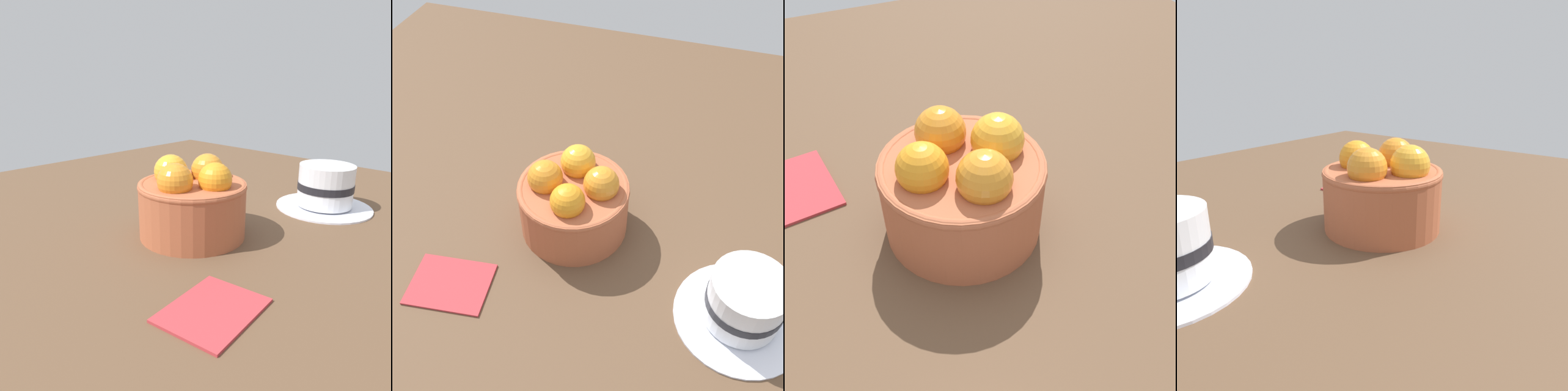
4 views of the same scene
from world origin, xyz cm
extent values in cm
cube|color=brown|center=(0.00, 0.00, -2.15)|extent=(112.15, 111.38, 4.29)
cylinder|color=#AD5938|center=(0.00, 0.00, 3.74)|extent=(14.35, 14.35, 7.47)
torus|color=#AD5938|center=(0.00, 0.00, 7.07)|extent=(14.55, 14.55, 1.00)
sphere|color=gold|center=(-0.50, 3.56, 8.48)|extent=(4.67, 4.67, 4.67)
sphere|color=orange|center=(-3.56, -0.50, 8.48)|extent=(4.57, 4.57, 4.57)
sphere|color=orange|center=(0.50, -3.56, 8.48)|extent=(4.36, 4.36, 4.36)
sphere|color=orange|center=(3.56, 0.50, 8.48)|extent=(4.58, 4.58, 4.58)
cylinder|color=white|center=(23.00, -7.84, 0.30)|extent=(15.26, 15.26, 0.60)
cylinder|color=white|center=(23.00, -7.84, 3.93)|extent=(8.75, 8.75, 6.67)
cylinder|color=black|center=(23.00, -7.84, 3.74)|extent=(8.91, 8.91, 1.20)
cube|color=#B23338|center=(-11.53, -13.93, 0.30)|extent=(10.67, 8.71, 0.60)
camera|label=1|loc=(-35.11, -34.38, 21.38)|focal=35.53mm
camera|label=2|loc=(15.11, -41.50, 51.13)|focal=44.86mm
camera|label=3|loc=(28.49, -10.98, 32.49)|focal=43.10mm
camera|label=4|loc=(35.59, 25.96, 18.93)|focal=34.79mm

